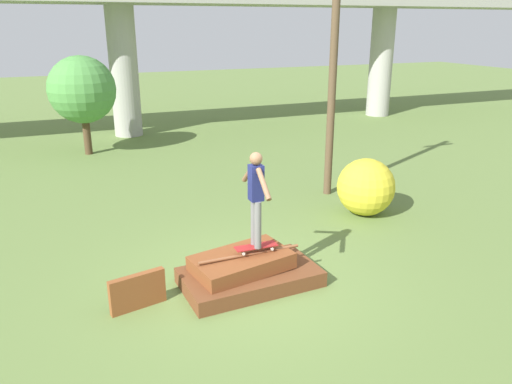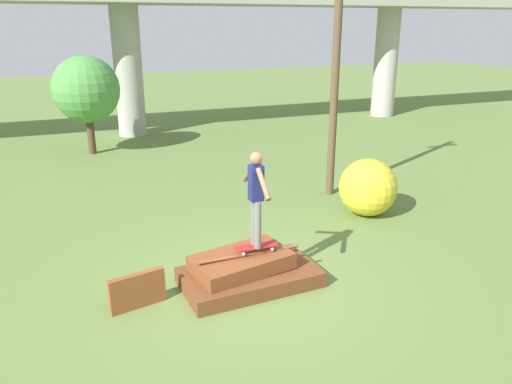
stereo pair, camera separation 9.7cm
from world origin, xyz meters
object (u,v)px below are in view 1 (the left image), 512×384
Objects in this scene: tree_behind_left at (82,90)px; utility_pole at (333,70)px; skateboard at (256,247)px; bush_yellow_flowering at (366,187)px; skater at (256,193)px.

utility_pole is at bearing -51.14° from tree_behind_left.
bush_yellow_flowering reaches higher than skateboard.
skater is (0.00, 0.00, 0.98)m from skateboard.
skateboard is 4.18m from bush_yellow_flowering.
skateboard is 0.56× the size of bush_yellow_flowering.
tree_behind_left is at bearing 128.86° from utility_pole.
utility_pole is (3.61, 3.73, 1.57)m from skater.
utility_pole is (3.61, 3.73, 2.55)m from skateboard.
skateboard is 0.98m from skater.
skater is at bearing -79.72° from tree_behind_left.
bush_yellow_flowering is at bearing 29.33° from skater.
bush_yellow_flowering is (3.65, 2.05, -0.00)m from skateboard.
tree_behind_left is at bearing 100.28° from skater.
tree_behind_left is (-5.53, 6.87, -1.03)m from utility_pole.
bush_yellow_flowering is at bearing -88.77° from utility_pole.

